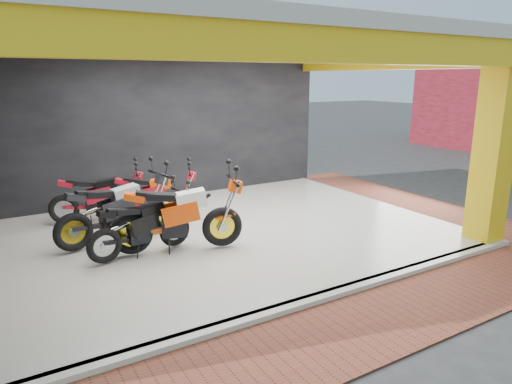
# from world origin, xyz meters

# --- Properties ---
(ground) EXTENTS (80.00, 80.00, 0.00)m
(ground) POSITION_xyz_m (0.00, 0.00, 0.00)
(ground) COLOR #2D2D30
(ground) RESTS_ON ground
(showroom_floor) EXTENTS (8.00, 6.00, 0.10)m
(showroom_floor) POSITION_xyz_m (0.00, 2.00, 0.05)
(showroom_floor) COLOR silver
(showroom_floor) RESTS_ON ground
(showroom_ceiling) EXTENTS (8.40, 6.40, 0.20)m
(showroom_ceiling) POSITION_xyz_m (0.00, 2.00, 3.60)
(showroom_ceiling) COLOR beige
(showroom_ceiling) RESTS_ON corner_column
(back_wall) EXTENTS (8.20, 0.20, 3.50)m
(back_wall) POSITION_xyz_m (0.00, 5.10, 1.75)
(back_wall) COLOR black
(back_wall) RESTS_ON ground
(corner_column) EXTENTS (0.50, 0.50, 3.50)m
(corner_column) POSITION_xyz_m (3.75, -0.75, 1.75)
(corner_column) COLOR gold
(corner_column) RESTS_ON ground
(header_beam_front) EXTENTS (8.40, 0.30, 0.40)m
(header_beam_front) POSITION_xyz_m (0.00, -1.00, 3.30)
(header_beam_front) COLOR gold
(header_beam_front) RESTS_ON corner_column
(header_beam_right) EXTENTS (0.30, 6.40, 0.40)m
(header_beam_right) POSITION_xyz_m (4.00, 2.00, 3.30)
(header_beam_right) COLOR gold
(header_beam_right) RESTS_ON corner_column
(floor_kerb) EXTENTS (8.00, 0.20, 0.10)m
(floor_kerb) POSITION_xyz_m (0.00, -1.02, 0.05)
(floor_kerb) COLOR silver
(floor_kerb) RESTS_ON ground
(paver_front) EXTENTS (9.00, 1.40, 0.03)m
(paver_front) POSITION_xyz_m (0.00, -1.80, 0.01)
(paver_front) COLOR brown
(paver_front) RESTS_ON ground
(paver_right) EXTENTS (1.40, 7.00, 0.03)m
(paver_right) POSITION_xyz_m (4.80, 2.00, 0.01)
(paver_right) COLOR brown
(paver_right) RESTS_ON ground
(moto_hero) EXTENTS (2.46, 1.48, 1.41)m
(moto_hero) POSITION_xyz_m (-0.54, 1.24, 0.81)
(moto_hero) COLOR #FF4B0A
(moto_hero) RESTS_ON showroom_floor
(moto_row_a) EXTENTS (2.31, 1.13, 1.35)m
(moto_row_a) POSITION_xyz_m (-1.35, 2.51, 0.78)
(moto_row_a) COLOR black
(moto_row_a) RESTS_ON showroom_floor
(moto_row_b) EXTENTS (1.96, 0.93, 1.15)m
(moto_row_b) POSITION_xyz_m (-1.24, 1.68, 0.68)
(moto_row_b) COLOR black
(moto_row_b) RESTS_ON showroom_floor
(moto_row_c) EXTENTS (2.06, 1.37, 1.18)m
(moto_row_c) POSITION_xyz_m (-0.49, 3.17, 0.69)
(moto_row_c) COLOR red
(moto_row_c) RESTS_ON showroom_floor
(moto_row_d) EXTENTS (2.07, 1.20, 1.19)m
(moto_row_d) POSITION_xyz_m (-1.44, 3.63, 0.70)
(moto_row_d) COLOR #AC1222
(moto_row_d) RESTS_ON showroom_floor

